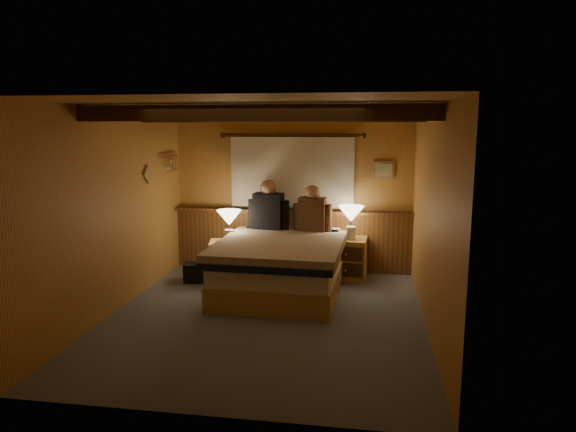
% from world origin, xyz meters
% --- Properties ---
extents(floor, '(4.20, 4.20, 0.00)m').
position_xyz_m(floor, '(0.00, 0.00, 0.00)').
color(floor, slate).
rests_on(floor, ground).
extents(ceiling, '(4.20, 4.20, 0.00)m').
position_xyz_m(ceiling, '(0.00, 0.00, 2.40)').
color(ceiling, tan).
rests_on(ceiling, wall_back).
extents(wall_back, '(3.60, 0.00, 3.60)m').
position_xyz_m(wall_back, '(0.00, 2.10, 1.20)').
color(wall_back, '#D1914B').
rests_on(wall_back, floor).
extents(wall_left, '(0.00, 4.20, 4.20)m').
position_xyz_m(wall_left, '(-1.80, 0.00, 1.20)').
color(wall_left, '#D1914B').
rests_on(wall_left, floor).
extents(wall_right, '(0.00, 4.20, 4.20)m').
position_xyz_m(wall_right, '(1.80, 0.00, 1.20)').
color(wall_right, '#D1914B').
rests_on(wall_right, floor).
extents(wall_front, '(3.60, 0.00, 3.60)m').
position_xyz_m(wall_front, '(0.00, -2.10, 1.20)').
color(wall_front, '#D1914B').
rests_on(wall_front, floor).
extents(wainscot, '(3.60, 0.23, 0.94)m').
position_xyz_m(wainscot, '(0.00, 2.04, 0.49)').
color(wainscot, brown).
rests_on(wainscot, wall_back).
extents(curtain_window, '(2.18, 0.09, 1.11)m').
position_xyz_m(curtain_window, '(0.00, 2.03, 1.52)').
color(curtain_window, '#402710').
rests_on(curtain_window, wall_back).
extents(ceiling_beams, '(3.60, 1.65, 0.16)m').
position_xyz_m(ceiling_beams, '(0.00, 0.15, 2.31)').
color(ceiling_beams, '#402710').
rests_on(ceiling_beams, ceiling).
extents(coat_rail, '(0.05, 0.55, 0.24)m').
position_xyz_m(coat_rail, '(-1.72, 1.58, 1.67)').
color(coat_rail, silver).
rests_on(coat_rail, wall_left).
extents(framed_print, '(0.30, 0.04, 0.25)m').
position_xyz_m(framed_print, '(1.35, 2.08, 1.55)').
color(framed_print, '#A37B51').
rests_on(framed_print, wall_back).
extents(bed, '(1.68, 2.13, 0.71)m').
position_xyz_m(bed, '(0.02, 0.95, 0.37)').
color(bed, tan).
rests_on(bed, floor).
extents(nightstand_left, '(0.59, 0.55, 0.55)m').
position_xyz_m(nightstand_left, '(-0.84, 1.39, 0.28)').
color(nightstand_left, tan).
rests_on(nightstand_left, floor).
extents(nightstand_right, '(0.56, 0.51, 0.58)m').
position_xyz_m(nightstand_right, '(0.87, 1.74, 0.29)').
color(nightstand_right, tan).
rests_on(nightstand_right, floor).
extents(lamp_left, '(0.35, 0.35, 0.46)m').
position_xyz_m(lamp_left, '(-0.80, 1.38, 0.87)').
color(lamp_left, silver).
rests_on(lamp_left, nightstand_left).
extents(lamp_right, '(0.37, 0.37, 0.48)m').
position_xyz_m(lamp_right, '(0.90, 1.70, 0.92)').
color(lamp_right, silver).
rests_on(lamp_right, nightstand_right).
extents(person_left, '(0.61, 0.28, 0.75)m').
position_xyz_m(person_left, '(-0.29, 1.68, 1.00)').
color(person_left, black).
rests_on(person_left, bed).
extents(person_right, '(0.56, 0.26, 0.68)m').
position_xyz_m(person_right, '(0.36, 1.64, 0.97)').
color(person_right, '#4D2F1F').
rests_on(person_right, bed).
extents(duffel_bag, '(0.48, 0.34, 0.32)m').
position_xyz_m(duffel_bag, '(-1.20, 1.22, 0.14)').
color(duffel_bag, black).
rests_on(duffel_bag, floor).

